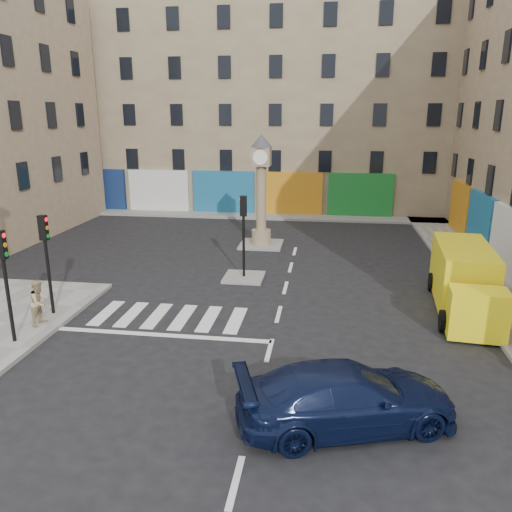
% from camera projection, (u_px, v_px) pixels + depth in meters
% --- Properties ---
extents(ground, '(120.00, 120.00, 0.00)m').
position_uv_depth(ground, '(266.00, 365.00, 15.02)').
color(ground, black).
rests_on(ground, ground).
extents(sidewalk_right, '(2.60, 30.00, 0.15)m').
position_uv_depth(sidewalk_right, '(476.00, 274.00, 23.33)').
color(sidewalk_right, gray).
rests_on(sidewalk_right, ground).
extents(sidewalk_far, '(32.00, 2.40, 0.15)m').
position_uv_depth(sidewalk_far, '(249.00, 215.00, 36.67)').
color(sidewalk_far, gray).
rests_on(sidewalk_far, ground).
extents(island_near, '(1.80, 1.80, 0.12)m').
position_uv_depth(island_near, '(244.00, 277.00, 22.89)').
color(island_near, gray).
rests_on(island_near, ground).
extents(island_far, '(2.40, 2.40, 0.12)m').
position_uv_depth(island_far, '(261.00, 244.00, 28.60)').
color(island_far, gray).
rests_on(island_far, ground).
extents(building_far, '(32.00, 10.00, 17.00)m').
position_uv_depth(building_far, '(260.00, 98.00, 39.86)').
color(building_far, gray).
rests_on(building_far, ground).
extents(traffic_light_left_near, '(0.28, 0.22, 3.70)m').
position_uv_depth(traffic_light_left_near, '(4.00, 269.00, 15.62)').
color(traffic_light_left_near, black).
rests_on(traffic_light_left_near, sidewalk_left).
extents(traffic_light_left_far, '(0.28, 0.22, 3.70)m').
position_uv_depth(traffic_light_left_far, '(46.00, 249.00, 17.90)').
color(traffic_light_left_far, black).
rests_on(traffic_light_left_far, sidewalk_left).
extents(traffic_light_island, '(0.28, 0.22, 3.70)m').
position_uv_depth(traffic_light_island, '(244.00, 223.00, 22.19)').
color(traffic_light_island, black).
rests_on(traffic_light_island, island_near).
extents(clock_pillar, '(1.20, 1.20, 6.10)m').
position_uv_depth(clock_pillar, '(261.00, 184.00, 27.63)').
color(clock_pillar, tan).
rests_on(clock_pillar, island_far).
extents(navy_sedan, '(5.73, 3.71, 1.54)m').
position_uv_depth(navy_sedan, '(347.00, 397.00, 11.95)').
color(navy_sedan, black).
rests_on(navy_sedan, ground).
extents(yellow_van, '(2.66, 6.56, 2.33)m').
position_uv_depth(yellow_van, '(465.00, 280.00, 19.12)').
color(yellow_van, yellow).
rests_on(yellow_van, ground).
extents(pedestrian_tan, '(0.73, 0.87, 1.62)m').
position_uv_depth(pedestrian_tan, '(40.00, 302.00, 17.41)').
color(pedestrian_tan, tan).
rests_on(pedestrian_tan, sidewalk_left).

